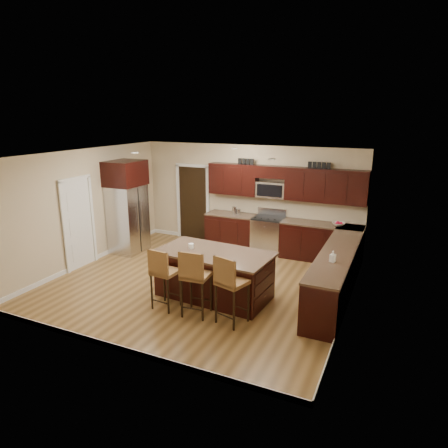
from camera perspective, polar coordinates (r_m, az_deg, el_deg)
The scene contains 23 objects.
floor at distance 8.58m, azimuth -3.41°, elevation -8.39°, with size 6.00×6.00×0.00m, color olive.
ceiling at distance 7.88m, azimuth -3.73°, elevation 9.86°, with size 6.00×6.00×0.00m, color silver.
wall_back at distance 10.56m, azimuth 3.47°, elevation 3.91°, with size 6.00×6.00×0.00m, color #C6B48F.
wall_left at distance 9.86m, azimuth -19.16°, elevation 2.23°, with size 5.50×5.50×0.00m, color #C6B48F.
wall_right at distance 7.26m, azimuth 17.85°, elevation -2.25°, with size 5.50×5.50×0.00m, color #C6B48F.
base_cabinets at distance 9.06m, azimuth 11.65°, elevation -4.22°, with size 4.02×3.96×0.92m.
upper_cabinets at distance 10.00m, azimuth 8.78°, elevation 5.95°, with size 4.00×0.33×0.80m.
range at distance 10.29m, azimuth 6.32°, elevation -1.53°, with size 0.76×0.64×1.11m.
microwave at distance 10.16m, azimuth 6.78°, elevation 4.91°, with size 0.76×0.31×0.40m, color silver.
doorway at distance 11.30m, azimuth -4.42°, elevation 3.00°, with size 0.85×0.03×2.06m, color black.
pantry_door at distance 9.72m, azimuth -20.10°, elevation -0.06°, with size 0.03×0.80×2.04m, color white.
letter_decor at distance 9.97m, azimuth 8.09°, elevation 8.59°, with size 2.20×0.03×0.15m, color black, non-canonical shape.
island at distance 7.81m, azimuth -1.41°, elevation -7.41°, with size 2.29×1.32×0.92m.
stool_left at distance 7.30m, azimuth -8.71°, elevation -6.79°, with size 0.47×0.47×1.16m.
stool_mid at distance 6.97m, azimuth -4.26°, elevation -7.38°, with size 0.50×0.50×1.23m.
stool_right at distance 6.70m, azimuth 0.79°, elevation -8.32°, with size 0.57×0.57×1.23m.
refrigerator at distance 10.41m, azimuth -13.67°, elevation 2.53°, with size 0.79×0.93×2.35m.
floor_mat at distance 9.70m, azimuth 2.76°, elevation -5.44°, with size 0.99×0.66×0.01m, color brown.
fruit_bowl at distance 9.78m, azimuth 16.05°, elevation 0.00°, with size 0.30×0.30×0.07m, color silver.
soap_bottle at distance 7.37m, azimuth 15.28°, elevation -4.48°, with size 0.09×0.09×0.21m, color #B2B2B2.
canister_tall at distance 10.46m, azimuth 1.51°, elevation 1.95°, with size 0.12×0.12×0.19m, color silver.
canister_short at distance 10.42m, azimuth 2.10°, elevation 1.76°, with size 0.11×0.11×0.15m, color silver.
island_jar at distance 7.84m, azimuth -4.73°, elevation -3.15°, with size 0.10×0.10×0.10m, color white.
Camera 1 is at (3.71, -6.91, 3.48)m, focal length 32.00 mm.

